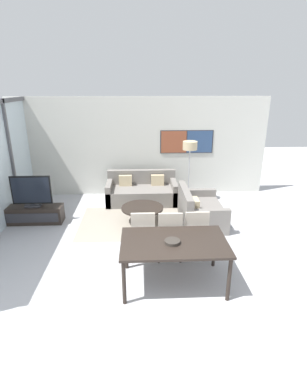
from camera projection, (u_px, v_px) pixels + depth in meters
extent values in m
plane|color=#B2B2B7|center=(144.00, 327.00, 4.06)|extent=(24.00, 24.00, 0.00)
cube|color=silver|center=(140.00, 147.00, 8.60)|extent=(7.28, 0.06, 2.80)
cube|color=#2D2D33|center=(187.00, 142.00, 8.57)|extent=(1.53, 0.01, 0.66)
cube|color=brown|center=(174.00, 142.00, 8.55)|extent=(0.72, 0.02, 0.62)
cube|color=navy|center=(200.00, 142.00, 8.58)|extent=(0.72, 0.02, 0.62)
cube|color=#515156|center=(12.00, 159.00, 7.21)|extent=(0.07, 0.08, 2.80)
cube|color=gray|center=(143.00, 222.00, 7.15)|extent=(2.95, 1.87, 0.01)
cube|color=black|center=(35.00, 214.00, 7.08)|extent=(1.31, 0.41, 0.41)
cube|color=#2D2D33|center=(32.00, 218.00, 6.88)|extent=(1.20, 0.01, 0.22)
cube|color=#2D2D33|center=(33.00, 205.00, 7.00)|extent=(0.36, 0.20, 0.05)
cube|color=#2D2D33|center=(33.00, 203.00, 6.98)|extent=(0.06, 0.03, 0.08)
cube|color=black|center=(31.00, 190.00, 6.87)|extent=(0.91, 0.04, 0.67)
cube|color=black|center=(31.00, 190.00, 6.85)|extent=(0.85, 0.01, 0.61)
cube|color=slate|center=(142.00, 195.00, 8.29)|extent=(1.91, 0.95, 0.42)
cube|color=slate|center=(142.00, 184.00, 8.59)|extent=(1.91, 0.16, 0.82)
cube|color=slate|center=(110.00, 193.00, 8.22)|extent=(0.14, 0.95, 0.60)
cube|color=slate|center=(174.00, 192.00, 8.30)|extent=(0.14, 0.95, 0.60)
cube|color=#C6B289|center=(125.00, 181.00, 8.35)|extent=(0.36, 0.12, 0.30)
cube|color=#C6B289|center=(158.00, 180.00, 8.39)|extent=(0.36, 0.12, 0.30)
cube|color=slate|center=(201.00, 214.00, 7.08)|extent=(0.95, 1.44, 0.42)
cube|color=slate|center=(185.00, 206.00, 6.99)|extent=(0.16, 1.44, 0.82)
cube|color=slate|center=(208.00, 222.00, 6.44)|extent=(0.95, 0.14, 0.60)
cube|color=slate|center=(197.00, 200.00, 7.66)|extent=(0.95, 0.14, 0.60)
cube|color=#C6B289|center=(196.00, 205.00, 6.65)|extent=(0.12, 0.36, 0.30)
cylinder|color=black|center=(143.00, 221.00, 7.15)|extent=(0.44, 0.44, 0.03)
cylinder|color=black|center=(142.00, 215.00, 7.09)|extent=(0.18, 0.18, 0.35)
cylinder|color=black|center=(142.00, 208.00, 7.03)|extent=(0.99, 0.99, 0.04)
cube|color=black|center=(174.00, 242.00, 4.71)|extent=(1.68, 1.04, 0.04)
cylinder|color=black|center=(124.00, 283.00, 4.38)|extent=(0.06, 0.06, 0.74)
cylinder|color=black|center=(229.00, 279.00, 4.45)|extent=(0.06, 0.06, 0.74)
cylinder|color=black|center=(126.00, 250.00, 5.24)|extent=(0.06, 0.06, 0.74)
cylinder|color=black|center=(214.00, 248.00, 5.31)|extent=(0.06, 0.06, 0.74)
cube|color=#B2A899|center=(143.00, 236.00, 5.57)|extent=(0.46, 0.46, 0.06)
cube|color=#B2A899|center=(143.00, 227.00, 5.28)|extent=(0.42, 0.05, 0.52)
cylinder|color=black|center=(132.00, 253.00, 5.45)|extent=(0.04, 0.04, 0.42)
cylinder|color=black|center=(154.00, 252.00, 5.47)|extent=(0.04, 0.04, 0.42)
cylinder|color=black|center=(133.00, 242.00, 5.83)|extent=(0.04, 0.04, 0.42)
cylinder|color=black|center=(153.00, 241.00, 5.85)|extent=(0.04, 0.04, 0.42)
cube|color=#B2A899|center=(169.00, 236.00, 5.56)|extent=(0.46, 0.46, 0.06)
cube|color=#B2A899|center=(170.00, 227.00, 5.27)|extent=(0.42, 0.05, 0.52)
cylinder|color=black|center=(159.00, 253.00, 5.45)|extent=(0.04, 0.04, 0.42)
cylinder|color=black|center=(181.00, 252.00, 5.46)|extent=(0.04, 0.04, 0.42)
cylinder|color=black|center=(157.00, 242.00, 5.82)|extent=(0.04, 0.04, 0.42)
cylinder|color=black|center=(178.00, 242.00, 5.84)|extent=(0.04, 0.04, 0.42)
cube|color=#B2A899|center=(194.00, 235.00, 5.61)|extent=(0.46, 0.46, 0.06)
cube|color=#B2A899|center=(197.00, 225.00, 5.32)|extent=(0.42, 0.05, 0.52)
cylinder|color=black|center=(185.00, 251.00, 5.50)|extent=(0.04, 0.04, 0.42)
cylinder|color=black|center=(206.00, 251.00, 5.52)|extent=(0.04, 0.04, 0.42)
cylinder|color=black|center=(182.00, 241.00, 5.87)|extent=(0.04, 0.04, 0.42)
cylinder|color=black|center=(202.00, 240.00, 5.89)|extent=(0.04, 0.04, 0.42)
cylinder|color=#332D28|center=(172.00, 242.00, 4.64)|extent=(0.24, 0.24, 0.05)
torus|color=#332D28|center=(172.00, 241.00, 4.63)|extent=(0.25, 0.25, 0.02)
cylinder|color=#2D2D33|center=(188.00, 201.00, 8.40)|extent=(0.28, 0.28, 0.02)
cylinder|color=#B7B7BC|center=(189.00, 176.00, 8.14)|extent=(0.03, 0.03, 1.45)
cylinder|color=#C6B289|center=(190.00, 145.00, 7.86)|extent=(0.38, 0.38, 0.22)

